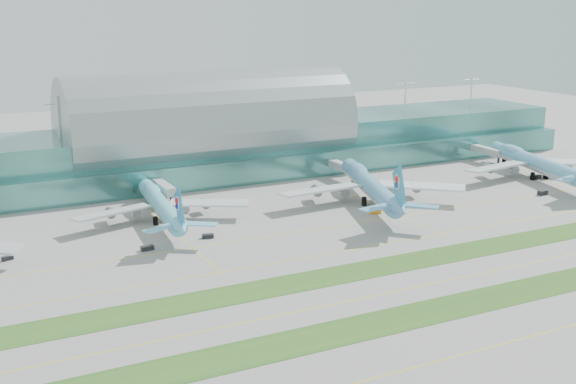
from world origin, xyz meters
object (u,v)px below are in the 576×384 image
airliner_b (161,204)px  airliner_c (370,184)px  airliner_d (534,162)px  terminal (209,140)px

airliner_b → airliner_c: 75.12m
airliner_d → terminal: bearing=163.7°
airliner_c → airliner_b: bearing=-170.7°
airliner_b → airliner_d: airliner_d is taller
terminal → airliner_b: 70.03m
terminal → airliner_c: terminal is taller
terminal → airliner_b: terminal is taller
airliner_d → airliner_c: bearing=-165.1°
airliner_b → airliner_d: size_ratio=0.88×
airliner_b → airliner_d: (156.30, -8.62, 0.86)m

